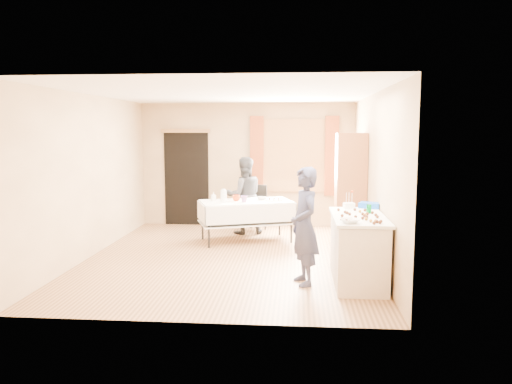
# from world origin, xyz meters

# --- Properties ---
(floor) EXTENTS (4.50, 5.50, 0.02)m
(floor) POSITION_xyz_m (0.00, 0.00, -0.01)
(floor) COLOR #9E7047
(floor) RESTS_ON ground
(ceiling) EXTENTS (4.50, 5.50, 0.02)m
(ceiling) POSITION_xyz_m (0.00, 0.00, 2.61)
(ceiling) COLOR white
(ceiling) RESTS_ON floor
(wall_back) EXTENTS (4.50, 0.02, 2.60)m
(wall_back) POSITION_xyz_m (0.00, 2.76, 1.30)
(wall_back) COLOR tan
(wall_back) RESTS_ON floor
(wall_front) EXTENTS (4.50, 0.02, 2.60)m
(wall_front) POSITION_xyz_m (0.00, -2.76, 1.30)
(wall_front) COLOR tan
(wall_front) RESTS_ON floor
(wall_left) EXTENTS (0.02, 5.50, 2.60)m
(wall_left) POSITION_xyz_m (-2.26, 0.00, 1.30)
(wall_left) COLOR tan
(wall_left) RESTS_ON floor
(wall_right) EXTENTS (0.02, 5.50, 2.60)m
(wall_right) POSITION_xyz_m (2.26, 0.00, 1.30)
(wall_right) COLOR tan
(wall_right) RESTS_ON floor
(window_frame) EXTENTS (1.32, 0.06, 1.52)m
(window_frame) POSITION_xyz_m (1.00, 2.72, 1.50)
(window_frame) COLOR olive
(window_frame) RESTS_ON wall_back
(window_pane) EXTENTS (1.20, 0.02, 1.40)m
(window_pane) POSITION_xyz_m (1.00, 2.71, 1.50)
(window_pane) COLOR white
(window_pane) RESTS_ON wall_back
(curtain_left) EXTENTS (0.28, 0.06, 1.65)m
(curtain_left) POSITION_xyz_m (0.22, 2.67, 1.50)
(curtain_left) COLOR brown
(curtain_left) RESTS_ON wall_back
(curtain_right) EXTENTS (0.28, 0.06, 1.65)m
(curtain_right) POSITION_xyz_m (1.78, 2.67, 1.50)
(curtain_right) COLOR brown
(curtain_right) RESTS_ON wall_back
(doorway) EXTENTS (0.95, 0.04, 2.00)m
(doorway) POSITION_xyz_m (-1.30, 2.73, 1.00)
(doorway) COLOR black
(doorway) RESTS_ON floor
(door_lintel) EXTENTS (1.05, 0.06, 0.08)m
(door_lintel) POSITION_xyz_m (-1.30, 2.70, 2.02)
(door_lintel) COLOR olive
(door_lintel) RESTS_ON wall_back
(cabinet) EXTENTS (0.50, 0.60, 1.99)m
(cabinet) POSITION_xyz_m (1.99, 0.91, 0.99)
(cabinet) COLOR brown
(cabinet) RESTS_ON floor
(counter) EXTENTS (0.69, 1.45, 0.91)m
(counter) POSITION_xyz_m (1.89, -1.15, 0.45)
(counter) COLOR beige
(counter) RESTS_ON floor
(party_table) EXTENTS (1.86, 1.37, 0.75)m
(party_table) POSITION_xyz_m (0.14, 1.20, 0.44)
(party_table) COLOR black
(party_table) RESTS_ON floor
(chair) EXTENTS (0.49, 0.49, 0.92)m
(chair) POSITION_xyz_m (0.22, 2.22, 0.28)
(chair) COLOR black
(chair) RESTS_ON floor
(girl) EXTENTS (0.79, 0.71, 1.56)m
(girl) POSITION_xyz_m (1.17, -1.29, 0.78)
(girl) COLOR #272947
(girl) RESTS_ON floor
(woman) EXTENTS (1.06, 0.99, 1.52)m
(woman) POSITION_xyz_m (0.04, 1.88, 0.76)
(woman) COLOR black
(woman) RESTS_ON floor
(soda_can) EXTENTS (0.09, 0.09, 0.12)m
(soda_can) POSITION_xyz_m (2.05, -0.96, 0.97)
(soda_can) COLOR #017F2C
(soda_can) RESTS_ON counter
(mixing_bowl) EXTENTS (0.38, 0.38, 0.05)m
(mixing_bowl) POSITION_xyz_m (1.72, -1.71, 0.94)
(mixing_bowl) COLOR white
(mixing_bowl) RESTS_ON counter
(foam_block) EXTENTS (0.17, 0.14, 0.08)m
(foam_block) POSITION_xyz_m (1.82, -0.54, 0.95)
(foam_block) COLOR white
(foam_block) RESTS_ON counter
(blue_basket) EXTENTS (0.35, 0.30, 0.08)m
(blue_basket) POSITION_xyz_m (2.13, -0.48, 0.95)
(blue_basket) COLOR blue
(blue_basket) RESTS_ON counter
(pitcher) EXTENTS (0.15, 0.15, 0.22)m
(pitcher) POSITION_xyz_m (-0.24, 0.97, 0.86)
(pitcher) COLOR silver
(pitcher) RESTS_ON party_table
(cup_red) EXTENTS (0.23, 0.23, 0.11)m
(cup_red) POSITION_xyz_m (-0.04, 1.19, 0.80)
(cup_red) COLOR #B72E07
(cup_red) RESTS_ON party_table
(cup_rainbow) EXTENTS (0.24, 0.24, 0.11)m
(cup_rainbow) POSITION_xyz_m (0.12, 1.06, 0.81)
(cup_rainbow) COLOR red
(cup_rainbow) RESTS_ON party_table
(small_bowl) EXTENTS (0.24, 0.24, 0.05)m
(small_bowl) POSITION_xyz_m (0.42, 1.38, 0.78)
(small_bowl) COLOR white
(small_bowl) RESTS_ON party_table
(pastry_tray) EXTENTS (0.32, 0.27, 0.02)m
(pastry_tray) POSITION_xyz_m (0.65, 1.28, 0.76)
(pastry_tray) COLOR white
(pastry_tray) RESTS_ON party_table
(bottle) EXTENTS (0.14, 0.14, 0.16)m
(bottle) POSITION_xyz_m (-0.45, 1.16, 0.83)
(bottle) COLOR white
(bottle) RESTS_ON party_table
(cake_balls) EXTENTS (0.52, 1.06, 0.04)m
(cake_balls) POSITION_xyz_m (1.91, -1.32, 0.93)
(cake_balls) COLOR #3F2314
(cake_balls) RESTS_ON counter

